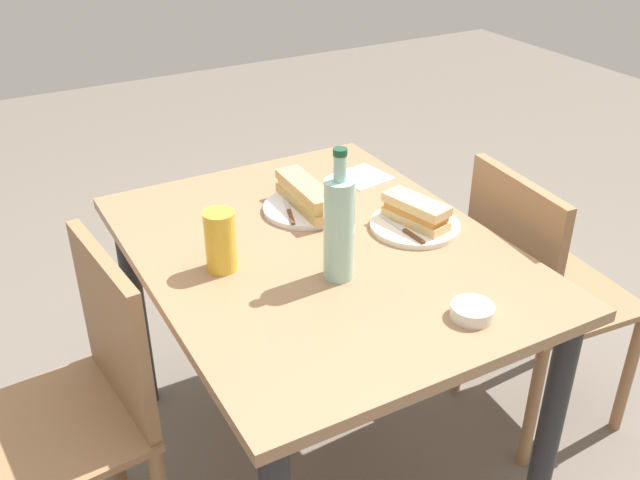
% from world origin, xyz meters
% --- Properties ---
extents(ground_plane, '(8.00, 8.00, 0.00)m').
position_xyz_m(ground_plane, '(0.00, 0.00, 0.00)').
color(ground_plane, '#6B6056').
extents(dining_table, '(1.11, 0.87, 0.73)m').
position_xyz_m(dining_table, '(0.00, 0.00, 0.62)').
color(dining_table, '#997251').
rests_on(dining_table, ground).
extents(chair_far, '(0.44, 0.44, 0.85)m').
position_xyz_m(chair_far, '(0.01, 0.63, 0.49)').
color(chair_far, '#936B47').
rests_on(chair_far, ground).
extents(chair_near, '(0.43, 0.43, 0.85)m').
position_xyz_m(chair_near, '(-0.14, -0.63, 0.49)').
color(chair_near, '#936B47').
rests_on(chair_near, ground).
extents(plate_near, '(0.24, 0.24, 0.01)m').
position_xyz_m(plate_near, '(-0.03, -0.27, 0.74)').
color(plate_near, silver).
rests_on(plate_near, dining_table).
extents(baguette_sandwich_near, '(0.19, 0.11, 0.07)m').
position_xyz_m(baguette_sandwich_near, '(-0.03, -0.27, 0.78)').
color(baguette_sandwich_near, '#DBB77A').
rests_on(baguette_sandwich_near, plate_near).
extents(knife_near, '(0.18, 0.02, 0.01)m').
position_xyz_m(knife_near, '(-0.06, -0.22, 0.75)').
color(knife_near, silver).
rests_on(knife_near, plate_near).
extents(plate_far, '(0.24, 0.24, 0.01)m').
position_xyz_m(plate_far, '(0.19, -0.06, 0.74)').
color(plate_far, white).
rests_on(plate_far, dining_table).
extents(baguette_sandwich_far, '(0.25, 0.08, 0.07)m').
position_xyz_m(baguette_sandwich_far, '(0.19, -0.06, 0.78)').
color(baguette_sandwich_far, tan).
rests_on(baguette_sandwich_far, plate_far).
extents(knife_far, '(0.17, 0.07, 0.01)m').
position_xyz_m(knife_far, '(0.18, -0.01, 0.75)').
color(knife_far, silver).
rests_on(knife_far, plate_far).
extents(water_bottle, '(0.07, 0.07, 0.32)m').
position_xyz_m(water_bottle, '(-0.14, 0.03, 0.86)').
color(water_bottle, '#99C6B7').
rests_on(water_bottle, dining_table).
extents(beer_glass, '(0.07, 0.07, 0.15)m').
position_xyz_m(beer_glass, '(0.02, 0.25, 0.81)').
color(beer_glass, gold).
rests_on(beer_glass, dining_table).
extents(olive_bowl, '(0.09, 0.09, 0.03)m').
position_xyz_m(olive_bowl, '(-0.42, -0.14, 0.75)').
color(olive_bowl, silver).
rests_on(olive_bowl, dining_table).
extents(paper_napkin, '(0.16, 0.16, 0.00)m').
position_xyz_m(paper_napkin, '(0.30, -0.32, 0.73)').
color(paper_napkin, white).
rests_on(paper_napkin, dining_table).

